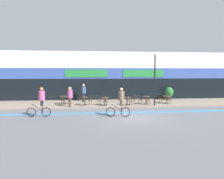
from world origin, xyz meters
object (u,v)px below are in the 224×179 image
Objects in this scene: cafe_chair_4_side at (140,99)px; cyclist_0 at (41,99)px; cafe_chair_2_near at (106,100)px; bistro_table_2 at (105,100)px; pedestrian_far_end at (70,95)px; cafe_chair_3_side at (134,99)px; cafe_chair_2_side at (98,100)px; bistro_table_1 at (84,99)px; cafe_chair_4_near at (148,99)px; pedestrian_near_end at (84,91)px; bistro_table_3 at (127,99)px; bistro_table_0 at (64,98)px; cafe_chair_1_side at (91,100)px; cafe_chair_3_near at (128,100)px; cafe_chair_0_side at (70,99)px; cyclist_1 at (120,100)px; lamp_post at (155,75)px; cafe_chair_5_side at (160,98)px; bistro_table_5 at (166,98)px; bistro_table_4 at (146,98)px; planter_pot at (169,93)px; cafe_chair_5_near at (169,99)px; cafe_chair_1_near at (84,100)px; cafe_chair_0_near at (63,100)px.

cafe_chair_4_side is 9.67m from cyclist_0.
cafe_chair_4_side is (3.44, 0.95, 0.00)m from cafe_chair_2_near.
cyclist_0 reaches higher than bistro_table_2.
cyclist_0 is at bearing 49.91° from pedestrian_far_end.
cafe_chair_3_side is 0.42× the size of cyclist_0.
bistro_table_1 is at bearing 169.67° from cafe_chair_2_side.
cafe_chair_4_near is 7.13m from pedestrian_near_end.
pedestrian_near_end is (-4.20, 3.33, 0.59)m from bistro_table_3.
bistro_table_0 is 0.88× the size of cafe_chair_1_side.
cafe_chair_3_near is at bearing -94.51° from cafe_chair_2_near.
cyclist_1 reaches higher than cafe_chair_0_side.
lamp_post is 2.63× the size of pedestrian_near_end.
cyclist_1 is at bearing -131.52° from lamp_post.
cyclist_1 is (-4.91, -5.72, 0.56)m from cafe_chair_5_side.
cafe_chair_2_side is at bearing 178.62° from bistro_table_3.
bistro_table_0 is 0.88× the size of cafe_chair_4_near.
cafe_chair_4_side reaches higher than bistro_table_5.
bistro_table_1 is at bearing 78.21° from cafe_chair_4_near.
cafe_chair_3_side is (2.75, 0.56, 0.00)m from cafe_chair_2_near.
cafe_chair_4_near is at bearing -88.22° from cafe_chair_2_near.
bistro_table_4 is at bearing -177.27° from cafe_chair_1_side.
lamp_post reaches higher than cafe_chair_1_side.
cyclist_0 is (-4.96, -4.44, 0.62)m from bistro_table_2.
cafe_chair_4_side is 0.43× the size of cyclist_1.
bistro_table_0 is at bearing -10.20° from cafe_chair_3_side.
planter_pot reaches higher than bistro_table_3.
bistro_table_2 is 0.37× the size of cyclist_0.
planter_pot is at bearing 53.88° from lamp_post.
cafe_chair_4_side reaches higher than bistro_table_4.
planter_pot is 10.87m from cyclist_1.
cafe_chair_1_side is 1.00× the size of cafe_chair_5_near.
bistro_table_1 is at bearing 81.73° from cafe_chair_3_near.
cafe_chair_1_near is at bearing 81.16° from cafe_chair_2_near.
cyclist_1 is at bearing -137.31° from cafe_chair_0_near.
cafe_chair_5_side is at bearing 172.91° from pedestrian_far_end.
cafe_chair_2_near is at bearing -158.32° from cafe_chair_4_side.
lamp_post is at bearing -9.36° from cafe_chair_2_side.
cafe_chair_2_side is 0.63× the size of planter_pot.
bistro_table_2 is 1.04× the size of bistro_table_4.
bistro_table_3 is at bearing -55.06° from pedestrian_near_end.
cafe_chair_3_near is at bearing 166.88° from cafe_chair_1_side.
bistro_table_2 is (1.95, -0.21, -0.04)m from bistro_table_1.
cafe_chair_4_side is 0.19× the size of lamp_post.
cafe_chair_3_side is at bearing 159.72° from lamp_post.
bistro_table_3 is 0.98× the size of bistro_table_4.
cafe_chair_3_near is at bearing -90.52° from bistro_table_3.
cafe_chair_0_near is 8.08m from cafe_chair_4_near.
cafe_chair_5_side reaches higher than bistro_table_3.
cyclist_0 reaches higher than cafe_chair_2_side.
cafe_chair_0_side is at bearing -136.98° from pedestrian_near_end.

